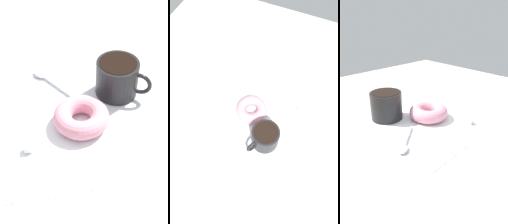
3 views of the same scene
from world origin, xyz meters
TOP-DOWN VIEW (x-y plane):
  - ground_plane at (0.00, 0.00)cm, footprint 120.00×120.00cm
  - napkin at (-0.68, 0.98)cm, footprint 36.62×36.62cm
  - coffee_cup at (-8.74, -6.45)cm, footprint 11.45×9.09cm
  - donut at (0.26, 2.18)cm, footprint 11.24×11.24cm
  - spoon at (6.84, -12.59)cm, footprint 9.05×10.83cm
  - sugar_cube at (10.67, 8.07)cm, footprint 1.44×1.44cm

SIDE VIEW (x-z plane):
  - ground_plane at x=0.00cm, z-range -2.00..0.00cm
  - napkin at x=-0.68cm, z-range 0.00..0.30cm
  - spoon at x=6.84cm, z-range 0.25..1.15cm
  - sugar_cube at x=10.67cm, z-range 0.30..1.74cm
  - donut at x=0.26cm, z-range 0.30..4.07cm
  - coffee_cup at x=-8.74cm, z-range 0.45..8.39cm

